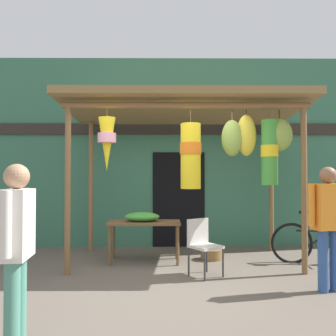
# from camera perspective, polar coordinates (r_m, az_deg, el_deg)

# --- Properties ---
(ground_plane) EXTENTS (30.00, 30.00, 0.00)m
(ground_plane) POSITION_cam_1_polar(r_m,az_deg,el_deg) (5.65, -0.79, -16.57)
(ground_plane) COLOR #60564C
(shop_facade) EXTENTS (9.02, 0.29, 4.02)m
(shop_facade) POSITION_cam_1_polar(r_m,az_deg,el_deg) (7.91, -0.67, 2.46)
(shop_facade) COLOR #387056
(shop_facade) RESTS_ON ground_plane
(market_stall_canopy) EXTENTS (4.12, 2.23, 2.83)m
(market_stall_canopy) POSITION_cam_1_polar(r_m,az_deg,el_deg) (6.32, 3.63, 7.39)
(market_stall_canopy) COLOR brown
(market_stall_canopy) RESTS_ON ground_plane
(display_table) EXTENTS (1.24, 0.61, 0.70)m
(display_table) POSITION_cam_1_polar(r_m,az_deg,el_deg) (6.44, -3.70, -9.05)
(display_table) COLOR brown
(display_table) RESTS_ON ground_plane
(flower_heap_on_table) EXTENTS (0.61, 0.42, 0.16)m
(flower_heap_on_table) POSITION_cam_1_polar(r_m,az_deg,el_deg) (6.43, -3.95, -7.60)
(flower_heap_on_table) COLOR green
(flower_heap_on_table) RESTS_ON display_table
(folding_chair) EXTENTS (0.56, 0.56, 0.84)m
(folding_chair) POSITION_cam_1_polar(r_m,az_deg,el_deg) (5.63, 5.38, -11.38)
(folding_chair) COLOR beige
(folding_chair) RESTS_ON ground_plane
(wicker_basket_by_table) EXTENTS (0.38, 0.38, 0.18)m
(wicker_basket_by_table) POSITION_cam_1_polar(r_m,az_deg,el_deg) (6.76, 6.78, -13.24)
(wicker_basket_by_table) COLOR brown
(wicker_basket_by_table) RESTS_ON ground_plane
(parked_bicycle) EXTENTS (1.75, 0.44, 0.92)m
(parked_bicycle) POSITION_cam_1_polar(r_m,az_deg,el_deg) (6.91, 22.99, -10.70)
(parked_bicycle) COLOR black
(parked_bicycle) RESTS_ON ground_plane
(vendor_in_orange) EXTENTS (0.58, 0.32, 1.61)m
(vendor_in_orange) POSITION_cam_1_polar(r_m,az_deg,el_deg) (5.20, 23.76, -7.15)
(vendor_in_orange) COLOR #2D5193
(vendor_in_orange) RESTS_ON ground_plane
(customer_foreground) EXTENTS (0.26, 0.59, 1.59)m
(customer_foreground) POSITION_cam_1_polar(r_m,az_deg,el_deg) (3.42, -22.63, -10.46)
(customer_foreground) COLOR #4C8E7A
(customer_foreground) RESTS_ON ground_plane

